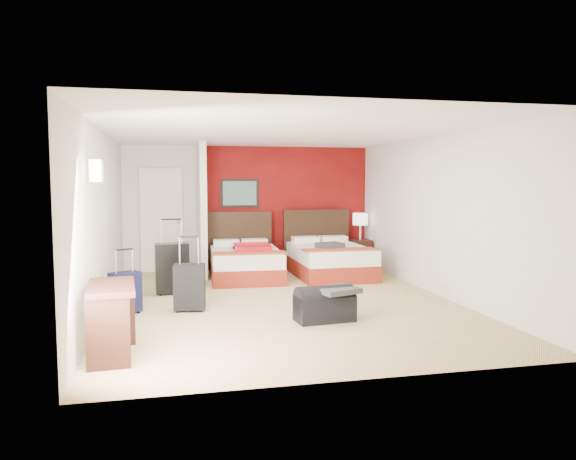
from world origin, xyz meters
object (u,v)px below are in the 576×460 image
object	(u,v)px
bed_left	(246,264)
red_suitcase_open	(252,247)
desk	(112,321)
duffel_bag	(324,307)
table_lamp	(360,226)
nightstand	(360,254)
suitcase_black	(172,269)
suitcase_charcoal	(190,289)
suitcase_navy	(125,294)
bed_right	(330,261)

from	to	relation	value
bed_left	red_suitcase_open	xyz separation A→B (m)	(0.10, -0.10, 0.32)
desk	duffel_bag	bearing A→B (deg)	15.47
red_suitcase_open	table_lamp	size ratio (longest dim) A/B	1.57
nightstand	suitcase_black	world-z (taller)	suitcase_black
bed_left	desk	xyz separation A→B (m)	(-1.95, -4.15, 0.11)
red_suitcase_open	suitcase_charcoal	xyz separation A→B (m)	(-1.20, -2.21, -0.28)
bed_left	suitcase_navy	xyz separation A→B (m)	(-1.96, -2.30, 0.00)
nightstand	duffel_bag	world-z (taller)	nightstand
table_lamp	suitcase_charcoal	world-z (taller)	table_lamp
suitcase_black	duffel_bag	xyz separation A→B (m)	(1.89, -2.15, -0.20)
table_lamp	desk	xyz separation A→B (m)	(-4.45, -4.91, -0.48)
bed_right	desk	size ratio (longest dim) A/B	2.09
suitcase_charcoal	duffel_bag	xyz separation A→B (m)	(1.67, -0.92, -0.12)
red_suitcase_open	table_lamp	distance (m)	2.57
bed_right	desk	xyz separation A→B (m)	(-3.55, -4.08, 0.09)
desk	bed_right	bearing A→B (deg)	44.37
nightstand	duffel_bag	xyz separation A→B (m)	(-1.94, -4.00, -0.11)
bed_right	table_lamp	world-z (taller)	table_lamp
bed_right	nightstand	bearing A→B (deg)	42.69
bed_right	bed_left	bearing A→B (deg)	177.45
red_suitcase_open	suitcase_charcoal	world-z (taller)	red_suitcase_open
red_suitcase_open	suitcase_charcoal	size ratio (longest dim) A/B	1.40
bed_left	bed_right	bearing A→B (deg)	0.38
suitcase_black	desk	world-z (taller)	suitcase_black
bed_right	suitcase_black	world-z (taller)	suitcase_black
suitcase_navy	desk	bearing A→B (deg)	-118.05
suitcase_black	red_suitcase_open	bearing A→B (deg)	30.97
table_lamp	suitcase_charcoal	bearing A→B (deg)	-139.55
suitcase_charcoal	suitcase_navy	world-z (taller)	suitcase_charcoal
duffel_bag	suitcase_navy	bearing A→B (deg)	154.05
bed_right	suitcase_charcoal	world-z (taller)	suitcase_charcoal
red_suitcase_open	table_lamp	bearing A→B (deg)	21.38
nightstand	desk	xyz separation A→B (m)	(-4.45, -4.91, 0.08)
bed_left	suitcase_black	bearing A→B (deg)	-138.02
table_lamp	suitcase_navy	world-z (taller)	table_lamp
nightstand	suitcase_navy	xyz separation A→B (m)	(-4.46, -3.06, -0.02)
nightstand	table_lamp	size ratio (longest dim) A/B	1.06
bed_right	suitcase_navy	size ratio (longest dim) A/B	3.50
nightstand	bed_left	bearing A→B (deg)	-163.58
nightstand	desk	bearing A→B (deg)	-132.68
bed_left	suitcase_black	distance (m)	1.72
suitcase_navy	table_lamp	bearing A→B (deg)	6.06
table_lamp	suitcase_charcoal	xyz separation A→B (m)	(-3.61, -3.07, -0.55)
bed_left	suitcase_charcoal	bearing A→B (deg)	-112.70
bed_right	suitcase_navy	xyz separation A→B (m)	(-3.56, -2.23, -0.01)
nightstand	suitcase_charcoal	xyz separation A→B (m)	(-3.61, -3.07, 0.02)
red_suitcase_open	duffel_bag	world-z (taller)	red_suitcase_open
table_lamp	suitcase_black	distance (m)	4.28
red_suitcase_open	duffel_bag	bearing A→B (deg)	-79.96
bed_left	duffel_bag	xyz separation A→B (m)	(0.56, -3.23, -0.08)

